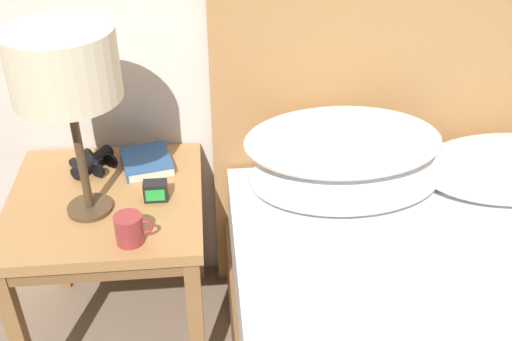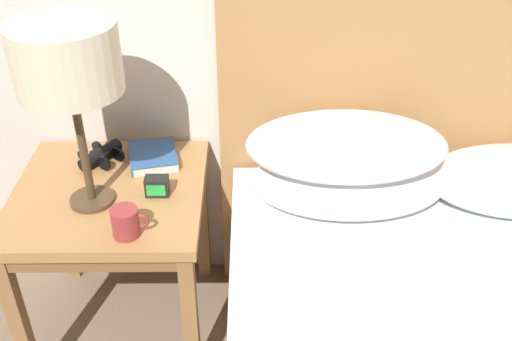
{
  "view_description": "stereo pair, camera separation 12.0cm",
  "coord_description": "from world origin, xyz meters",
  "px_view_note": "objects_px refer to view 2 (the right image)",
  "views": [
    {
      "loc": [
        -0.3,
        -0.82,
        1.64
      ],
      "look_at": [
        -0.17,
        0.62,
        0.68
      ],
      "focal_mm": 42.0,
      "sensor_mm": 36.0,
      "label": 1
    },
    {
      "loc": [
        -0.18,
        -0.82,
        1.64
      ],
      "look_at": [
        -0.17,
        0.62,
        0.68
      ],
      "focal_mm": 42.0,
      "sensor_mm": 36.0,
      "label": 2
    }
  ],
  "objects_px": {
    "book_on_nightstand": "(152,156)",
    "binoculars_pair": "(101,155)",
    "coffee_mug": "(126,222)",
    "table_lamp": "(67,62)",
    "alarm_clock": "(157,186)",
    "nightstand": "(111,210)"
  },
  "relations": [
    {
      "from": "book_on_nightstand",
      "to": "binoculars_pair",
      "type": "bearing_deg",
      "value": -179.7
    },
    {
      "from": "book_on_nightstand",
      "to": "coffee_mug",
      "type": "height_order",
      "value": "coffee_mug"
    },
    {
      "from": "coffee_mug",
      "to": "binoculars_pair",
      "type": "bearing_deg",
      "value": 111.51
    },
    {
      "from": "table_lamp",
      "to": "book_on_nightstand",
      "type": "distance_m",
      "value": 0.5
    },
    {
      "from": "table_lamp",
      "to": "alarm_clock",
      "type": "relative_size",
      "value": 7.8
    },
    {
      "from": "alarm_clock",
      "to": "table_lamp",
      "type": "bearing_deg",
      "value": -170.12
    },
    {
      "from": "binoculars_pair",
      "to": "book_on_nightstand",
      "type": "bearing_deg",
      "value": 0.3
    },
    {
      "from": "nightstand",
      "to": "table_lamp",
      "type": "height_order",
      "value": "table_lamp"
    },
    {
      "from": "binoculars_pair",
      "to": "alarm_clock",
      "type": "xyz_separation_m",
      "value": [
        0.21,
        -0.19,
        0.01
      ]
    },
    {
      "from": "book_on_nightstand",
      "to": "alarm_clock",
      "type": "bearing_deg",
      "value": -77.82
    },
    {
      "from": "book_on_nightstand",
      "to": "coffee_mug",
      "type": "distance_m",
      "value": 0.38
    },
    {
      "from": "nightstand",
      "to": "binoculars_pair",
      "type": "distance_m",
      "value": 0.2
    },
    {
      "from": "nightstand",
      "to": "coffee_mug",
      "type": "height_order",
      "value": "coffee_mug"
    },
    {
      "from": "book_on_nightstand",
      "to": "alarm_clock",
      "type": "height_order",
      "value": "alarm_clock"
    },
    {
      "from": "nightstand",
      "to": "coffee_mug",
      "type": "bearing_deg",
      "value": -65.66
    },
    {
      "from": "nightstand",
      "to": "book_on_nightstand",
      "type": "bearing_deg",
      "value": 55.22
    },
    {
      "from": "book_on_nightstand",
      "to": "binoculars_pair",
      "type": "distance_m",
      "value": 0.17
    },
    {
      "from": "table_lamp",
      "to": "alarm_clock",
      "type": "distance_m",
      "value": 0.45
    },
    {
      "from": "coffee_mug",
      "to": "alarm_clock",
      "type": "height_order",
      "value": "coffee_mug"
    },
    {
      "from": "coffee_mug",
      "to": "table_lamp",
      "type": "bearing_deg",
      "value": 129.92
    },
    {
      "from": "nightstand",
      "to": "book_on_nightstand",
      "type": "xyz_separation_m",
      "value": [
        0.11,
        0.16,
        0.09
      ]
    },
    {
      "from": "nightstand",
      "to": "binoculars_pair",
      "type": "xyz_separation_m",
      "value": [
        -0.05,
        0.16,
        0.1
      ]
    }
  ]
}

